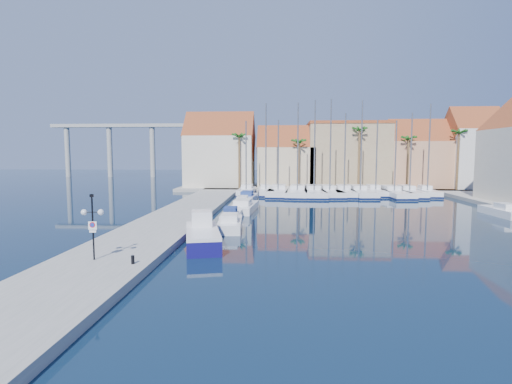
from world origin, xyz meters
TOP-DOWN VIEW (x-y plane):
  - ground at (0.00, 0.00)m, footprint 260.00×260.00m
  - quay_west at (-9.00, 13.50)m, footprint 6.00×77.00m
  - shore_north at (10.00, 48.00)m, footprint 54.00×16.00m
  - lamp_post at (-9.40, -4.06)m, footprint 1.27×0.40m
  - bollard at (-6.91, -4.75)m, footprint 0.19×0.19m
  - fishing_boat at (-4.42, 1.89)m, footprint 3.68×6.95m
  - motorboat_west_0 at (-3.24, 8.03)m, footprint 2.34×6.11m
  - motorboat_west_1 at (-3.69, 12.27)m, footprint 1.71×5.15m
  - motorboat_west_2 at (-3.07, 18.71)m, footprint 2.92×7.63m
  - motorboat_west_3 at (-3.53, 22.35)m, footprint 1.83×5.47m
  - motorboat_west_4 at (-3.45, 28.39)m, footprint 2.43×6.69m
  - motorboat_east_1 at (24.01, 16.93)m, footprint 2.24×6.03m
  - sailboat_0 at (-4.29, 36.37)m, footprint 2.44×8.89m
  - sailboat_1 at (-1.29, 36.50)m, footprint 2.98×8.89m
  - sailboat_2 at (0.68, 35.90)m, footprint 3.70×11.95m
  - sailboat_3 at (3.62, 35.43)m, footprint 4.17×12.17m
  - sailboat_4 at (6.04, 35.28)m, footprint 3.24×11.78m
  - sailboat_5 at (8.37, 35.56)m, footprint 3.90×11.38m
  - sailboat_6 at (10.68, 36.01)m, footprint 3.48×11.15m
  - sailboat_7 at (12.94, 35.64)m, footprint 3.74×11.40m
  - sailboat_8 at (15.54, 36.89)m, footprint 2.89×9.04m
  - sailboat_9 at (17.84, 35.22)m, footprint 3.79×11.64m
  - sailboat_10 at (20.30, 35.87)m, footprint 2.85×10.25m
  - sailboat_11 at (23.11, 36.28)m, footprint 2.51×8.43m
  - building_0 at (-10.00, 47.00)m, footprint 12.30×9.00m
  - building_1 at (2.00, 47.00)m, footprint 10.30×8.00m
  - building_2 at (13.00, 48.00)m, footprint 14.20×10.20m
  - building_3 at (25.00, 47.00)m, footprint 10.30×8.00m
  - building_4 at (34.00, 46.00)m, footprint 8.30×8.00m
  - palm_0 at (-6.00, 42.00)m, footprint 2.60×2.60m
  - palm_1 at (4.00, 42.00)m, footprint 2.60×2.60m
  - palm_2 at (14.00, 42.00)m, footprint 2.60×2.60m
  - palm_3 at (22.00, 42.00)m, footprint 2.60×2.60m
  - palm_4 at (30.00, 42.00)m, footprint 2.60×2.60m
  - viaduct at (-39.07, 82.00)m, footprint 48.00×2.20m

SIDE VIEW (x-z plane):
  - ground at x=0.00m, z-range 0.00..0.00m
  - quay_west at x=-9.00m, z-range 0.00..0.50m
  - shore_north at x=10.00m, z-range 0.00..0.50m
  - motorboat_west_0 at x=-3.24m, z-range -0.19..1.21m
  - motorboat_west_4 at x=-3.45m, z-range -0.19..1.21m
  - motorboat_west_1 at x=-3.69m, z-range -0.19..1.21m
  - motorboat_west_3 at x=-3.53m, z-range -0.19..1.21m
  - motorboat_east_1 at x=24.01m, z-range -0.19..1.21m
  - motorboat_west_2 at x=-3.07m, z-range -0.19..1.21m
  - sailboat_2 at x=0.68m, z-range -5.18..6.29m
  - sailboat_9 at x=17.84m, z-range -5.07..6.18m
  - sailboat_6 at x=10.68m, z-range -5.64..6.78m
  - sailboat_3 at x=3.62m, z-range -6.39..7.54m
  - sailboat_10 at x=20.30m, z-range -5.63..6.78m
  - sailboat_4 at x=6.04m, z-range -6.56..7.72m
  - sailboat_0 at x=-4.29m, z-range -5.10..6.28m
  - sailboat_7 at x=12.94m, z-range -6.54..7.71m
  - sailboat_8 at x=15.54m, z-range -5.15..6.33m
  - sailboat_5 at x=8.37m, z-range -6.65..7.83m
  - sailboat_1 at x=-1.29m, z-range -6.39..7.66m
  - sailboat_11 at x=23.11m, z-range -6.24..7.52m
  - bollard at x=-6.91m, z-range 0.50..0.97m
  - fishing_boat at x=-4.42m, z-range -0.39..1.93m
  - lamp_post at x=-9.40m, z-range 1.08..4.81m
  - building_1 at x=2.00m, z-range -0.20..10.80m
  - building_3 at x=25.00m, z-range -0.14..11.86m
  - building_2 at x=13.00m, z-range 0.51..12.01m
  - building_0 at x=-10.00m, z-range -0.23..13.27m
  - building_4 at x=34.00m, z-range -0.03..13.97m
  - palm_1 at x=4.00m, z-range 3.56..12.71m
  - palm_3 at x=22.00m, z-range 3.78..13.43m
  - palm_0 at x=-6.00m, z-range 4.00..14.15m
  - palm_4 at x=30.00m, z-range 4.22..14.87m
  - palm_2 at x=14.00m, z-range 4.44..15.59m
  - viaduct at x=-39.07m, z-range 3.02..17.47m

